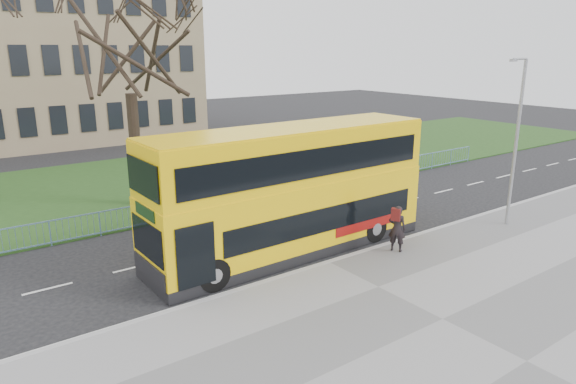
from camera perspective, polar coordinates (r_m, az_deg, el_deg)
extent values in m
plane|color=black|center=(20.61, 1.74, -6.68)|extent=(120.00, 120.00, 0.00)
cube|color=slate|center=(16.31, 16.79, -13.53)|extent=(80.00, 10.50, 0.12)
cube|color=#959597|center=(19.48, 4.55, -7.88)|extent=(80.00, 0.20, 0.14)
cube|color=#1E3C16|center=(32.55, -13.81, 1.35)|extent=(80.00, 15.40, 0.08)
cube|color=#877156|center=(50.52, -29.10, 12.81)|extent=(30.00, 15.00, 14.00)
cube|color=yellow|center=(20.21, 0.35, -2.61)|extent=(11.79, 2.96, 2.18)
cube|color=yellow|center=(19.85, 0.36, 0.90)|extent=(11.79, 2.96, 0.38)
cube|color=yellow|center=(19.58, 0.36, 4.20)|extent=(11.73, 2.90, 1.96)
cube|color=black|center=(19.55, 4.42, -3.04)|extent=(9.06, 0.17, 0.95)
cube|color=black|center=(18.54, 2.95, 3.22)|extent=(10.81, 0.19, 1.06)
cylinder|color=black|center=(17.44, -8.29, -9.08)|extent=(1.17, 0.33, 1.16)
cylinder|color=black|center=(21.78, 9.58, -4.02)|extent=(1.17, 0.33, 1.16)
imported|color=black|center=(20.54, 12.03, -3.99)|extent=(0.73, 0.81, 1.86)
cylinder|color=#909398|center=(24.60, 23.99, 4.80)|extent=(0.15, 0.15, 7.30)
cylinder|color=#909398|center=(23.67, 24.39, 13.33)|extent=(1.28, 0.28, 0.09)
cube|color=#909398|center=(23.08, 23.77, 13.25)|extent=(0.43, 0.22, 0.11)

